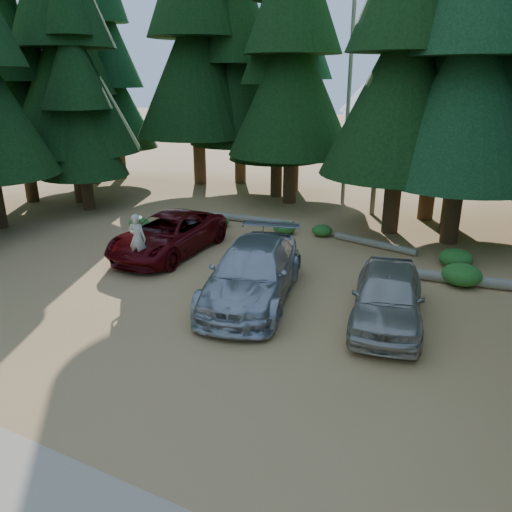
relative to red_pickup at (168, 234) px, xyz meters
The scene contains 19 objects.
ground 7.09m from the red_pickup, 47.20° to the right, with size 160.00×160.00×0.00m, color #A98647.
forest_belt_north 10.96m from the red_pickup, 64.04° to the left, with size 36.00×7.00×22.00m, color black, non-canonical shape.
snag_front 12.07m from the red_pickup, 59.09° to the left, with size 0.24×0.24×12.00m, color #736C5C.
snag_back 12.17m from the red_pickup, 71.68° to the left, with size 0.20×0.20×10.00m, color #736C5C.
mountain_peak 83.95m from the red_pickup, 88.48° to the left, with size 48.00×50.00×28.00m.
red_pickup is the anchor object (origin of this frame).
silver_minivan_center 5.33m from the red_pickup, 25.04° to the right, with size 2.41×5.93×1.72m, color #ADB0B5.
silver_minivan_right 9.12m from the red_pickup, 12.66° to the right, with size 1.89×4.70×1.60m, color #ACA699.
frisbee_player 2.22m from the red_pickup, 82.11° to the right, with size 0.70×0.53×1.75m.
log_left 5.36m from the red_pickup, 81.75° to the left, with size 0.31×0.31×4.39m, color #736C5C.
log_mid 8.23m from the red_pickup, 31.84° to the left, with size 0.29×0.29×3.57m, color #736C5C.
log_right 10.75m from the red_pickup, ahead, with size 0.36×0.36×5.63m, color #736C5C.
shrub_far_left 1.77m from the red_pickup, 142.04° to the left, with size 0.98×0.98×0.54m, color #205B1B.
shrub_left 4.03m from the red_pickup, 91.05° to the left, with size 0.86×0.86×0.48m, color #205B1B.
shrub_center_left 6.67m from the red_pickup, 46.60° to the left, with size 0.88×0.88×0.49m, color #205B1B.
shrub_center_right 5.31m from the red_pickup, 55.61° to the left, with size 0.98×0.98×0.54m, color #205B1B.
shrub_right 10.67m from the red_pickup, ahead, with size 1.28×1.28×0.71m, color #205B1B.
shrub_far_right 10.73m from the red_pickup, 19.00° to the left, with size 1.19×1.19×0.65m, color #205B1B.
shrub_edge_west 3.84m from the red_pickup, 146.62° to the left, with size 0.93×0.93×0.51m, color #205B1B.
Camera 1 is at (6.52, -9.71, 6.53)m, focal length 35.00 mm.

